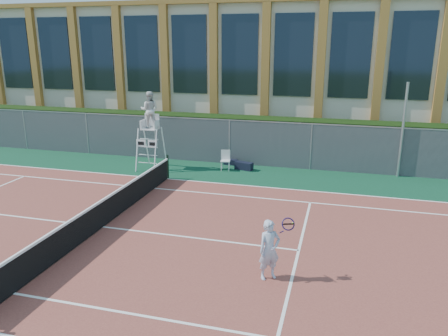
% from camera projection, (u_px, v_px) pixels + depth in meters
% --- Properties ---
extents(ground, '(120.00, 120.00, 0.00)m').
position_uv_depth(ground, '(103.00, 228.00, 14.34)').
color(ground, '#233814').
extents(apron, '(36.00, 20.00, 0.01)m').
position_uv_depth(apron, '(118.00, 216.00, 15.27)').
color(apron, '#0D3C23').
rests_on(apron, ground).
extents(tennis_court, '(23.77, 10.97, 0.02)m').
position_uv_depth(tennis_court, '(103.00, 227.00, 14.33)').
color(tennis_court, brown).
rests_on(tennis_court, apron).
extents(tennis_net, '(0.10, 11.30, 1.10)m').
position_uv_depth(tennis_net, '(101.00, 212.00, 14.19)').
color(tennis_net, black).
rests_on(tennis_net, ground).
extents(fence, '(40.00, 0.06, 2.20)m').
position_uv_depth(fence, '(191.00, 140.00, 22.20)').
color(fence, '#595E60').
rests_on(fence, ground).
extents(hedge, '(40.00, 1.40, 2.20)m').
position_uv_depth(hedge, '(199.00, 135.00, 23.31)').
color(hedge, black).
rests_on(hedge, ground).
extents(building, '(45.00, 10.60, 8.22)m').
position_uv_depth(building, '(235.00, 69.00, 29.84)').
color(building, beige).
rests_on(building, ground).
extents(steel_pole, '(0.12, 0.12, 4.24)m').
position_uv_depth(steel_pole, '(403.00, 131.00, 19.29)').
color(steel_pole, '#9EA0A5').
rests_on(steel_pole, ground).
extents(umpire_chair, '(1.04, 1.60, 3.74)m').
position_uv_depth(umpire_chair, '(150.00, 112.00, 20.49)').
color(umpire_chair, white).
rests_on(umpire_chair, ground).
extents(plastic_chair, '(0.51, 0.51, 0.94)m').
position_uv_depth(plastic_chair, '(225.00, 158.00, 20.77)').
color(plastic_chair, silver).
rests_on(plastic_chair, apron).
extents(sports_bag_near, '(0.92, 0.54, 0.37)m').
position_uv_depth(sports_bag_near, '(244.00, 166.00, 20.86)').
color(sports_bag_near, black).
rests_on(sports_bag_near, apron).
extents(sports_bag_far, '(0.69, 0.35, 0.27)m').
position_uv_depth(sports_bag_far, '(231.00, 162.00, 21.73)').
color(sports_bag_far, black).
rests_on(sports_bag_far, apron).
extents(tennis_player, '(0.95, 0.75, 1.60)m').
position_uv_depth(tennis_player, '(270.00, 250.00, 11.01)').
color(tennis_player, '#AFB9D3').
rests_on(tennis_player, tennis_court).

